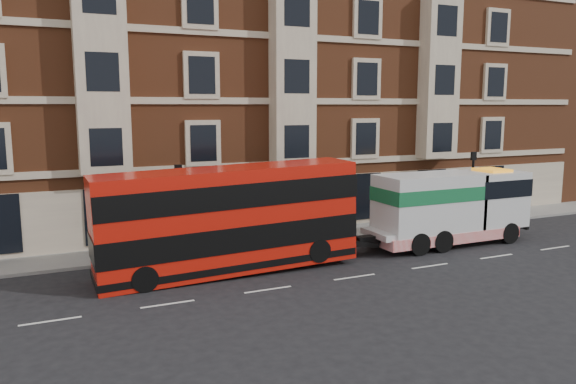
# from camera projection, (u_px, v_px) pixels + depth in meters

# --- Properties ---
(ground) EXTENTS (120.00, 120.00, 0.00)m
(ground) POSITION_uv_depth(u_px,v_px,m) (355.00, 277.00, 23.95)
(ground) COLOR black
(ground) RESTS_ON ground
(sidewalk) EXTENTS (90.00, 3.00, 0.15)m
(sidewalk) POSITION_uv_depth(u_px,v_px,m) (283.00, 238.00, 30.69)
(sidewalk) COLOR slate
(sidewalk) RESTS_ON ground
(victorian_terrace) EXTENTS (45.00, 12.00, 20.40)m
(victorian_terrace) POSITION_uv_depth(u_px,v_px,m) (243.00, 61.00, 36.12)
(victorian_terrace) COLOR brown
(victorian_terrace) RESTS_ON ground
(lamp_post_west) EXTENTS (0.35, 0.15, 4.35)m
(lamp_post_west) POSITION_uv_depth(u_px,v_px,m) (179.00, 203.00, 26.67)
(lamp_post_west) COLOR black
(lamp_post_west) RESTS_ON sidewalk
(lamp_post_east) EXTENTS (0.35, 0.15, 4.35)m
(lamp_post_east) POSITION_uv_depth(u_px,v_px,m) (472.00, 182.00, 34.03)
(lamp_post_east) COLOR black
(lamp_post_east) RESTS_ON sidewalk
(double_decker_bus) EXTENTS (11.39, 2.61, 4.61)m
(double_decker_bus) POSITION_uv_depth(u_px,v_px,m) (228.00, 218.00, 24.30)
(double_decker_bus) COLOR red
(double_decker_bus) RESTS_ON ground
(tow_truck) EXTENTS (9.12, 2.69, 3.80)m
(tow_truck) POSITION_uv_depth(u_px,v_px,m) (448.00, 207.00, 29.30)
(tow_truck) COLOR silver
(tow_truck) RESTS_ON ground
(pedestrian) EXTENTS (0.65, 0.48, 1.66)m
(pedestrian) POSITION_uv_depth(u_px,v_px,m) (177.00, 237.00, 27.09)
(pedestrian) COLOR #181930
(pedestrian) RESTS_ON sidewalk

